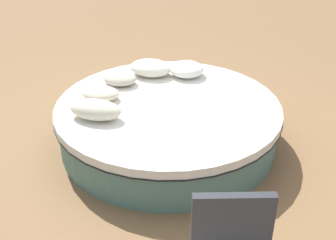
# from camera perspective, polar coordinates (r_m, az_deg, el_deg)

# --- Properties ---
(ground_plane) EXTENTS (16.00, 16.00, 0.00)m
(ground_plane) POSITION_cam_1_polar(r_m,az_deg,el_deg) (4.94, 0.00, -3.01)
(ground_plane) COLOR olive
(round_bed) EXTENTS (2.46, 2.46, 0.50)m
(round_bed) POSITION_cam_1_polar(r_m,az_deg,el_deg) (4.80, 0.00, -0.44)
(round_bed) COLOR #4C726B
(round_bed) RESTS_ON ground_plane
(throw_pillow_0) EXTENTS (0.42, 0.40, 0.18)m
(throw_pillow_0) POSITION_cam_1_polar(r_m,az_deg,el_deg) (5.33, 2.46, 6.71)
(throw_pillow_0) COLOR white
(throw_pillow_0) RESTS_ON round_bed
(throw_pillow_1) EXTENTS (0.51, 0.37, 0.20)m
(throw_pillow_1) POSITION_cam_1_polar(r_m,az_deg,el_deg) (5.35, -2.32, 6.88)
(throw_pillow_1) COLOR silver
(throw_pillow_1) RESTS_ON round_bed
(throw_pillow_2) EXTENTS (0.40, 0.32, 0.15)m
(throw_pillow_2) POSITION_cam_1_polar(r_m,az_deg,el_deg) (5.15, -6.37, 5.47)
(throw_pillow_2) COLOR beige
(throw_pillow_2) RESTS_ON round_bed
(throw_pillow_3) EXTENTS (0.43, 0.31, 0.14)m
(throw_pillow_3) POSITION_cam_1_polar(r_m,az_deg,el_deg) (4.82, -8.94, 3.52)
(throw_pillow_3) COLOR beige
(throw_pillow_3) RESTS_ON round_bed
(throw_pillow_4) EXTENTS (0.54, 0.29, 0.20)m
(throw_pillow_4) POSITION_cam_1_polar(r_m,az_deg,el_deg) (4.43, -9.52, 1.35)
(throw_pillow_4) COLOR beige
(throw_pillow_4) RESTS_ON round_bed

